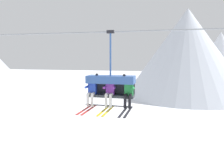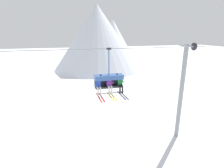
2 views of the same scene
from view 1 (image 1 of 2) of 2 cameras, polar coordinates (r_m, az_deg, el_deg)
mountain_peak_central at (r=40.50m, az=18.84°, el=7.66°), size 21.38×21.38×15.16m
mountain_peak_east at (r=65.39m, az=26.30°, el=6.18°), size 15.62×15.62×13.51m
lift_cable at (r=8.82m, az=-5.32°, el=13.30°), size 16.22×0.05×0.05m
chairlift_chair at (r=8.68m, az=-0.28°, el=0.38°), size 1.90×0.74×2.91m
skier_blue at (r=8.72m, az=-5.33°, el=-1.53°), size 0.48×1.70×1.34m
skier_purple at (r=8.50m, az=-0.64°, el=-1.85°), size 0.46×1.70×1.23m
skier_green at (r=8.36m, az=4.28°, el=-1.88°), size 0.48×1.70×1.34m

